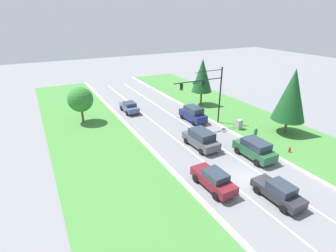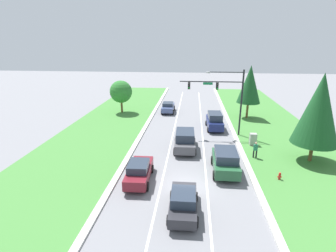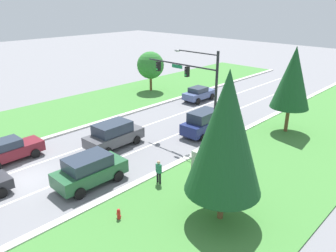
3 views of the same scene
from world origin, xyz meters
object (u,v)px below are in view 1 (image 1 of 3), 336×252
(slate_blue_sedan, at_px, (129,107))
(utility_cabinet, at_px, (239,125))
(conifer_far_right_tree, at_px, (202,75))
(navy_suv, at_px, (193,114))
(conifer_near_right_tree, at_px, (292,95))
(oak_near_left_tree, at_px, (80,100))
(charcoal_sedan, at_px, (279,192))
(graphite_suv, at_px, (201,139))
(burgundy_sedan, at_px, (214,179))
(pedestrian, at_px, (255,133))
(traffic_signal_mast, at_px, (208,89))
(fire_hydrant, at_px, (290,150))
(forest_suv, at_px, (255,149))

(slate_blue_sedan, distance_m, utility_cabinet, 16.92)
(conifer_far_right_tree, bearing_deg, utility_cabinet, -97.21)
(navy_suv, xyz_separation_m, conifer_near_right_tree, (8.30, -9.07, 4.03))
(slate_blue_sedan, bearing_deg, oak_near_left_tree, -172.73)
(navy_suv, bearing_deg, conifer_far_right_tree, 44.75)
(utility_cabinet, bearing_deg, charcoal_sedan, -119.31)
(graphite_suv, bearing_deg, conifer_near_right_tree, -10.32)
(burgundy_sedan, bearing_deg, pedestrian, 26.09)
(traffic_signal_mast, height_order, utility_cabinet, traffic_signal_mast)
(slate_blue_sedan, distance_m, conifer_far_right_tree, 12.85)
(fire_hydrant, height_order, oak_near_left_tree, oak_near_left_tree)
(charcoal_sedan, relative_size, forest_suv, 0.94)
(charcoal_sedan, distance_m, pedestrian, 11.32)
(conifer_near_right_tree, bearing_deg, traffic_signal_mast, 138.28)
(forest_suv, bearing_deg, pedestrian, 44.58)
(graphite_suv, height_order, oak_near_left_tree, oak_near_left_tree)
(utility_cabinet, bearing_deg, slate_blue_sedan, 128.61)
(utility_cabinet, height_order, fire_hydrant, utility_cabinet)
(charcoal_sedan, bearing_deg, slate_blue_sedan, 97.22)
(pedestrian, height_order, conifer_near_right_tree, conifer_near_right_tree)
(charcoal_sedan, height_order, utility_cabinet, charcoal_sedan)
(utility_cabinet, height_order, oak_near_left_tree, oak_near_left_tree)
(traffic_signal_mast, relative_size, burgundy_sedan, 1.68)
(navy_suv, bearing_deg, fire_hydrant, -73.64)
(conifer_near_right_tree, bearing_deg, burgundy_sedan, -161.38)
(conifer_far_right_tree, bearing_deg, traffic_signal_mast, -119.78)
(traffic_signal_mast, bearing_deg, oak_near_left_tree, 148.48)
(oak_near_left_tree, bearing_deg, pedestrian, -41.98)
(graphite_suv, bearing_deg, slate_blue_sedan, 100.51)
(traffic_signal_mast, distance_m, graphite_suv, 7.76)
(oak_near_left_tree, distance_m, conifer_far_right_tree, 19.37)
(conifer_far_right_tree, bearing_deg, graphite_suv, -124.40)
(slate_blue_sedan, height_order, conifer_near_right_tree, conifer_near_right_tree)
(fire_hydrant, bearing_deg, traffic_signal_mast, 108.92)
(forest_suv, xyz_separation_m, graphite_suv, (-3.65, 4.70, -0.00))
(traffic_signal_mast, bearing_deg, charcoal_sedan, -104.24)
(utility_cabinet, xyz_separation_m, fire_hydrant, (0.60, -7.54, -0.34))
(slate_blue_sedan, distance_m, charcoal_sedan, 26.06)
(fire_hydrant, bearing_deg, utility_cabinet, 94.54)
(utility_cabinet, xyz_separation_m, oak_near_left_tree, (-17.87, 12.25, 2.70))
(slate_blue_sedan, xyz_separation_m, burgundy_sedan, (-0.23, -22.01, 0.03))
(conifer_near_right_tree, distance_m, oak_near_left_tree, 27.51)
(slate_blue_sedan, distance_m, oak_near_left_tree, 7.80)
(traffic_signal_mast, bearing_deg, conifer_near_right_tree, -41.72)
(traffic_signal_mast, xyz_separation_m, slate_blue_sedan, (-7.49, 10.05, -4.37))
(burgundy_sedan, height_order, conifer_far_right_tree, conifer_far_right_tree)
(graphite_suv, distance_m, conifer_far_right_tree, 15.95)
(conifer_near_right_tree, bearing_deg, forest_suv, -160.74)
(slate_blue_sedan, relative_size, conifer_far_right_tree, 0.57)
(charcoal_sedan, relative_size, oak_near_left_tree, 0.86)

